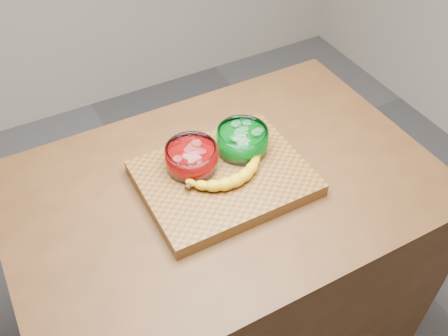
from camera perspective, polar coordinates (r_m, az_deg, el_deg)
name	(u,v)px	position (r m, az deg, el deg)	size (l,w,h in m)	color
ground	(224,336)	(2.14, 0.00, -18.61)	(3.50, 3.50, 0.00)	#56565A
counter	(224,274)	(1.75, 0.00, -11.97)	(1.20, 0.80, 0.90)	#513118
cutting_board	(224,178)	(1.38, 0.00, -1.18)	(0.45, 0.35, 0.04)	brown
bowl_red	(192,158)	(1.36, -3.72, 1.20)	(0.14, 0.14, 0.07)	white
bowl_green	(242,140)	(1.41, 2.11, 3.18)	(0.15, 0.15, 0.07)	white
banana	(229,173)	(1.34, 0.54, -0.59)	(0.27, 0.13, 0.04)	gold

